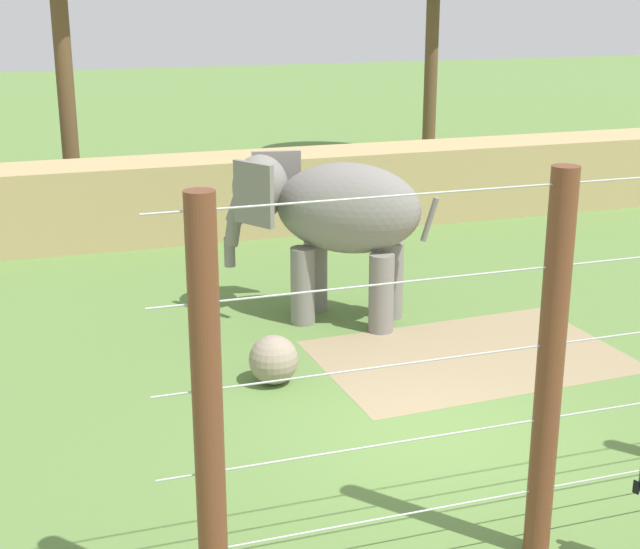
{
  "coord_description": "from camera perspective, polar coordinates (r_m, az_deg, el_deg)",
  "views": [
    {
      "loc": [
        -5.02,
        -10.34,
        5.81
      ],
      "look_at": [
        -0.57,
        3.07,
        1.4
      ],
      "focal_mm": 52.08,
      "sensor_mm": 36.0,
      "label": 1
    }
  ],
  "objects": [
    {
      "name": "ground_plane",
      "position": [
        12.88,
        6.83,
        -9.61
      ],
      "size": [
        120.0,
        120.0,
        0.0
      ],
      "primitive_type": "plane",
      "color": "#5B7F3D"
    },
    {
      "name": "enrichment_ball",
      "position": [
        14.16,
        -2.87,
        -5.25
      ],
      "size": [
        0.76,
        0.76,
        0.76
      ],
      "primitive_type": "sphere",
      "color": "gray",
      "rests_on": "ground"
    },
    {
      "name": "elephant",
      "position": [
        16.41,
        0.7,
        3.72
      ],
      "size": [
        3.53,
        3.0,
        2.94
      ],
      "color": "gray",
      "rests_on": "ground"
    },
    {
      "name": "cable_fence",
      "position": [
        9.7,
        14.3,
        -5.71
      ],
      "size": [
        8.2,
        0.28,
        4.19
      ],
      "color": "brown",
      "rests_on": "ground"
    },
    {
      "name": "dirt_patch",
      "position": [
        15.47,
        9.17,
        -4.95
      ],
      "size": [
        5.04,
        3.45,
        0.01
      ],
      "primitive_type": "cube",
      "rotation": [
        0.0,
        0.0,
        0.05
      ],
      "color": "#937F5B",
      "rests_on": "ground"
    },
    {
      "name": "embankment_wall",
      "position": [
        22.81,
        -5.22,
        4.92
      ],
      "size": [
        36.0,
        1.8,
        1.88
      ],
      "primitive_type": "cube",
      "color": "tan",
      "rests_on": "ground"
    }
  ]
}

